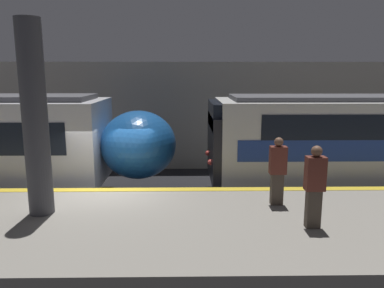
{
  "coord_description": "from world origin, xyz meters",
  "views": [
    {
      "loc": [
        2.14,
        -9.72,
        4.12
      ],
      "look_at": [
        2.31,
        0.88,
        2.09
      ],
      "focal_mm": 35.0,
      "sensor_mm": 36.0,
      "label": 1
    }
  ],
  "objects": [
    {
      "name": "support_pillar_near",
      "position": [
        -1.07,
        -1.78,
        3.14
      ],
      "size": [
        0.53,
        0.53,
        4.18
      ],
      "color": "#47474C",
      "rests_on": "platform"
    },
    {
      "name": "ground_plane",
      "position": [
        0.0,
        0.0,
        0.0
      ],
      "size": [
        120.0,
        120.0,
        0.0
      ],
      "primitive_type": "plane",
      "color": "black"
    },
    {
      "name": "person_walking",
      "position": [
        4.27,
        -1.31,
        1.9
      ],
      "size": [
        0.38,
        0.24,
        1.61
      ],
      "color": "#473D33",
      "rests_on": "platform"
    },
    {
      "name": "person_waiting",
      "position": [
        4.67,
        -2.66,
        1.94
      ],
      "size": [
        0.38,
        0.24,
        1.68
      ],
      "color": "#473D33",
      "rests_on": "platform"
    },
    {
      "name": "station_rear_barrier",
      "position": [
        0.0,
        6.17,
        2.28
      ],
      "size": [
        50.0,
        0.15,
        4.57
      ],
      "color": "#9E998E",
      "rests_on": "ground"
    },
    {
      "name": "platform",
      "position": [
        0.0,
        -2.24,
        0.53
      ],
      "size": [
        40.0,
        4.49,
        1.06
      ],
      "color": "gray",
      "rests_on": "ground"
    }
  ]
}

